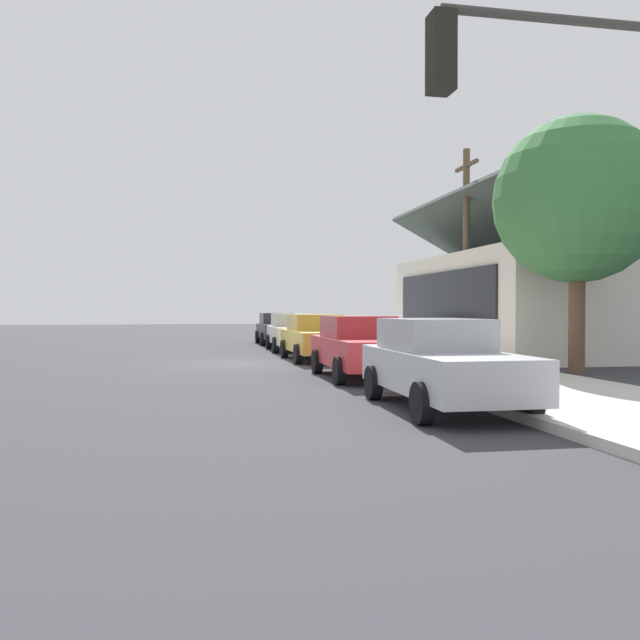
{
  "coord_description": "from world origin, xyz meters",
  "views": [
    {
      "loc": [
        21.57,
        -1.49,
        1.75
      ],
      "look_at": [
        0.33,
        2.69,
        1.42
      ],
      "focal_mm": 36.96,
      "sensor_mm": 36.0,
      "label": 1
    }
  ],
  "objects_px": {
    "traffic_light_main": "(578,146)",
    "utility_pole_wooden": "(466,249)",
    "car_ivory": "(293,332)",
    "car_silver": "(441,363)",
    "shade_tree": "(577,200)",
    "car_charcoal": "(277,328)",
    "car_mustard": "(316,337)",
    "car_cherry": "(360,346)",
    "fire_hydrant_red": "(350,344)"
  },
  "relations": [
    {
      "from": "car_silver",
      "to": "shade_tree",
      "type": "bearing_deg",
      "value": 132.13
    },
    {
      "from": "car_ivory",
      "to": "utility_pole_wooden",
      "type": "distance_m",
      "value": 8.48
    },
    {
      "from": "car_cherry",
      "to": "traffic_light_main",
      "type": "height_order",
      "value": "traffic_light_main"
    },
    {
      "from": "car_charcoal",
      "to": "fire_hydrant_red",
      "type": "relative_size",
      "value": 6.12
    },
    {
      "from": "traffic_light_main",
      "to": "utility_pole_wooden",
      "type": "bearing_deg",
      "value": 160.28
    },
    {
      "from": "car_mustard",
      "to": "car_cherry",
      "type": "bearing_deg",
      "value": -0.62
    },
    {
      "from": "car_ivory",
      "to": "traffic_light_main",
      "type": "relative_size",
      "value": 0.88
    },
    {
      "from": "car_cherry",
      "to": "shade_tree",
      "type": "distance_m",
      "value": 7.25
    },
    {
      "from": "car_mustard",
      "to": "car_silver",
      "type": "bearing_deg",
      "value": -0.4
    },
    {
      "from": "car_cherry",
      "to": "utility_pole_wooden",
      "type": "relative_size",
      "value": 0.61
    },
    {
      "from": "utility_pole_wooden",
      "to": "fire_hydrant_red",
      "type": "distance_m",
      "value": 5.39
    },
    {
      "from": "car_silver",
      "to": "utility_pole_wooden",
      "type": "relative_size",
      "value": 0.62
    },
    {
      "from": "utility_pole_wooden",
      "to": "car_ivory",
      "type": "bearing_deg",
      "value": -137.13
    },
    {
      "from": "fire_hydrant_red",
      "to": "car_mustard",
      "type": "bearing_deg",
      "value": -60.25
    },
    {
      "from": "car_cherry",
      "to": "fire_hydrant_red",
      "type": "relative_size",
      "value": 6.47
    },
    {
      "from": "utility_pole_wooden",
      "to": "shade_tree",
      "type": "bearing_deg",
      "value": 6.9
    },
    {
      "from": "car_ivory",
      "to": "shade_tree",
      "type": "relative_size",
      "value": 0.65
    },
    {
      "from": "car_ivory",
      "to": "shade_tree",
      "type": "bearing_deg",
      "value": 28.78
    },
    {
      "from": "car_ivory",
      "to": "car_mustard",
      "type": "xyz_separation_m",
      "value": [
        5.45,
        -0.03,
        0.0
      ]
    },
    {
      "from": "car_silver",
      "to": "utility_pole_wooden",
      "type": "distance_m",
      "value": 12.7
    },
    {
      "from": "traffic_light_main",
      "to": "car_ivory",
      "type": "bearing_deg",
      "value": 179.23
    },
    {
      "from": "car_cherry",
      "to": "car_silver",
      "type": "relative_size",
      "value": 0.98
    },
    {
      "from": "shade_tree",
      "to": "traffic_light_main",
      "type": "bearing_deg",
      "value": -32.47
    },
    {
      "from": "car_mustard",
      "to": "car_cherry",
      "type": "distance_m",
      "value": 6.01
    },
    {
      "from": "car_charcoal",
      "to": "shade_tree",
      "type": "bearing_deg",
      "value": 19.8
    },
    {
      "from": "car_ivory",
      "to": "utility_pole_wooden",
      "type": "bearing_deg",
      "value": 43.98
    },
    {
      "from": "car_mustard",
      "to": "utility_pole_wooden",
      "type": "xyz_separation_m",
      "value": [
        0.33,
        5.4,
        3.11
      ]
    },
    {
      "from": "car_cherry",
      "to": "fire_hydrant_red",
      "type": "height_order",
      "value": "car_cherry"
    },
    {
      "from": "car_silver",
      "to": "shade_tree",
      "type": "height_order",
      "value": "shade_tree"
    },
    {
      "from": "car_mustard",
      "to": "shade_tree",
      "type": "bearing_deg",
      "value": 44.19
    },
    {
      "from": "car_cherry",
      "to": "utility_pole_wooden",
      "type": "height_order",
      "value": "utility_pole_wooden"
    },
    {
      "from": "car_mustard",
      "to": "traffic_light_main",
      "type": "distance_m",
      "value": 16.34
    },
    {
      "from": "car_charcoal",
      "to": "car_cherry",
      "type": "bearing_deg",
      "value": 0.15
    },
    {
      "from": "shade_tree",
      "to": "car_mustard",
      "type": "bearing_deg",
      "value": -135.09
    },
    {
      "from": "traffic_light_main",
      "to": "utility_pole_wooden",
      "type": "distance_m",
      "value": 16.78
    },
    {
      "from": "fire_hydrant_red",
      "to": "car_cherry",
      "type": "bearing_deg",
      "value": -11.55
    },
    {
      "from": "car_ivory",
      "to": "shade_tree",
      "type": "height_order",
      "value": "shade_tree"
    },
    {
      "from": "car_ivory",
      "to": "utility_pole_wooden",
      "type": "height_order",
      "value": "utility_pole_wooden"
    },
    {
      "from": "car_cherry",
      "to": "utility_pole_wooden",
      "type": "distance_m",
      "value": 8.43
    },
    {
      "from": "car_charcoal",
      "to": "fire_hydrant_red",
      "type": "bearing_deg",
      "value": 7.84
    },
    {
      "from": "car_ivory",
      "to": "car_mustard",
      "type": "height_order",
      "value": "same"
    },
    {
      "from": "car_charcoal",
      "to": "fire_hydrant_red",
      "type": "distance_m",
      "value": 10.25
    },
    {
      "from": "shade_tree",
      "to": "utility_pole_wooden",
      "type": "bearing_deg",
      "value": -173.1
    },
    {
      "from": "car_ivory",
      "to": "car_silver",
      "type": "distance_m",
      "value": 16.88
    },
    {
      "from": "car_cherry",
      "to": "traffic_light_main",
      "type": "distance_m",
      "value": 10.46
    },
    {
      "from": "car_ivory",
      "to": "car_mustard",
      "type": "bearing_deg",
      "value": 0.76
    },
    {
      "from": "car_charcoal",
      "to": "car_ivory",
      "type": "xyz_separation_m",
      "value": [
        5.51,
        -0.03,
        0.0
      ]
    },
    {
      "from": "traffic_light_main",
      "to": "car_charcoal",
      "type": "bearing_deg",
      "value": 179.32
    },
    {
      "from": "car_silver",
      "to": "fire_hydrant_red",
      "type": "height_order",
      "value": "car_silver"
    },
    {
      "from": "car_silver",
      "to": "car_mustard",
      "type": "bearing_deg",
      "value": -178.83
    }
  ]
}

